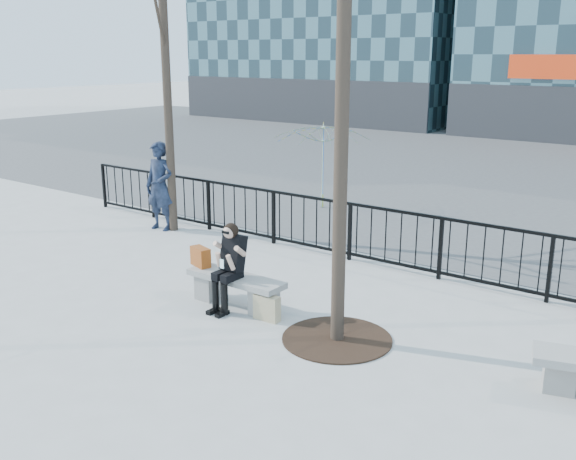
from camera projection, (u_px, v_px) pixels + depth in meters
The scene contains 10 objects.
ground at pixel (236, 306), 9.88m from camera, with size 120.00×120.00×0.00m, color #A1A09B.
street_surface at pixel (531, 169), 21.48m from camera, with size 60.00×23.00×0.01m, color #474747.
railing at pixel (341, 230), 12.05m from camera, with size 14.00×0.06×1.10m.
tree_grate at pixel (337, 339), 8.71m from camera, with size 1.50×1.50×0.02m, color black.
bench_main at pixel (236, 287), 9.80m from camera, with size 1.65×0.46×0.49m.
seated_woman at pixel (228, 267), 9.58m from camera, with size 0.50×0.64×1.34m.
handbag at pixel (201, 257), 10.16m from camera, with size 0.37×0.17×0.30m, color #964112.
shopping_bag at pixel (267, 308), 9.31m from camera, with size 0.40×0.15×0.38m, color beige.
standing_man at pixel (160, 186), 13.92m from camera, with size 0.71×0.46×1.93m, color black.
vendor_umbrella at pixel (321, 166), 15.83m from camera, with size 2.34×2.39×2.14m, color yellow.
Camera 1 is at (6.14, -6.92, 3.76)m, focal length 40.00 mm.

